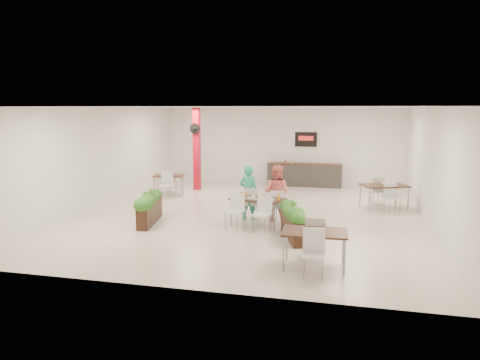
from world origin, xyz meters
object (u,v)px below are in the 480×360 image
diner_woman (276,193)px  side_table_a (169,178)px  planter_right (293,219)px  planter_left (150,205)px  main_table (257,203)px  diner_man (249,193)px  service_counter (304,174)px  side_table_c (315,237)px  side_table_b (384,188)px  red_column (197,148)px

diner_woman → side_table_a: diner_woman is taller
planter_right → planter_left: bearing=171.3°
main_table → planter_left: planter_left is taller
diner_man → side_table_a: 4.74m
planter_right → side_table_a: (-5.18, 4.72, 0.13)m
main_table → side_table_a: bearing=138.2°
service_counter → planter_right: bearing=-85.9°
side_table_c → side_table_b: bearing=71.8°
service_counter → diner_man: bearing=-98.5°
side_table_b → side_table_c: bearing=-126.9°
service_counter → diner_woman: service_counter is taller
service_counter → side_table_a: size_ratio=1.79×
planter_left → side_table_a: planter_left is taller
main_table → planter_right: 1.56m
side_table_b → planter_right: bearing=-140.9°
planter_right → side_table_a: 7.01m
red_column → planter_right: 7.70m
side_table_b → diner_woman: bearing=-162.2°
side_table_a → side_table_b: 7.56m
side_table_c → diner_woman: bearing=107.2°
planter_left → side_table_c: (4.77, -2.62, 0.12)m
planter_right → red_column: bearing=126.9°
side_table_b → planter_left: bearing=-172.4°
diner_man → side_table_a: size_ratio=0.93×
main_table → side_table_c: same height
diner_man → side_table_c: 4.33m
diner_woman → side_table_b: (3.06, 2.56, -0.16)m
service_counter → side_table_c: 10.03m
side_table_c → red_column: bearing=119.8°
red_column → diner_man: (3.07, -4.35, -0.86)m
red_column → service_counter: 4.56m
service_counter → diner_man: (-0.93, -6.22, 0.29)m
red_column → diner_man: 5.39m
planter_right → side_table_b: bearing=61.2°
service_counter → main_table: bearing=-94.5°
main_table → planter_left: 3.00m
diner_woman → side_table_c: size_ratio=0.98×
diner_man → diner_woman: diner_woman is taller
main_table → planter_left: size_ratio=0.99×
service_counter → side_table_a: 5.63m
side_table_c → planter_left: bearing=147.9°
diner_man → planter_right: bearing=144.6°
planter_right → side_table_a: size_ratio=1.04×
diner_man → side_table_b: (3.86, 2.56, -0.14)m
diner_man → side_table_b: diner_man is taller
service_counter → planter_left: 8.12m
service_counter → side_table_c: bearing=-82.7°
diner_woman → side_table_a: 5.38m
main_table → red_column: bearing=124.6°
side_table_b → side_table_c: (-1.66, -6.29, -0.01)m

